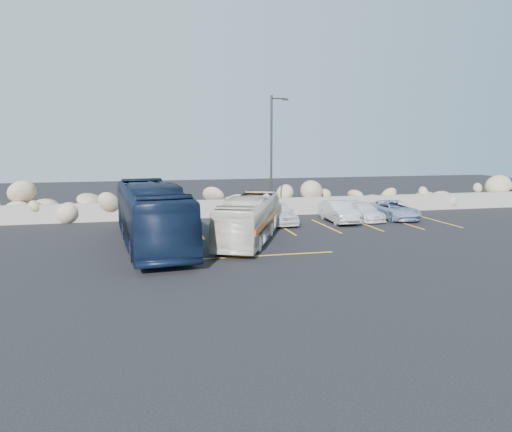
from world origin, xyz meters
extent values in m
plane|color=black|center=(0.00, 0.00, 0.00)|extent=(90.00, 90.00, 0.00)
cube|color=gray|center=(0.00, 12.00, 0.60)|extent=(60.00, 0.40, 1.20)
cube|color=#F1A91C|center=(-2.50, 7.00, 0.01)|extent=(0.12, 5.00, 0.01)
cube|color=#F1A91C|center=(2.60, 7.00, 0.01)|extent=(0.12, 5.00, 0.01)
cube|color=#F1A91C|center=(5.30, 7.00, 0.01)|extent=(0.12, 5.00, 0.01)
cube|color=#F1A91C|center=(7.90, 7.00, 0.01)|extent=(0.12, 5.00, 0.01)
cube|color=#F1A91C|center=(10.50, 7.00, 0.01)|extent=(0.12, 5.00, 0.01)
cube|color=#F1A91C|center=(13.10, 7.00, 0.01)|extent=(0.12, 5.00, 0.01)
cube|color=#F1A91C|center=(-1.00, 0.20, 0.01)|extent=(8.00, 0.12, 0.01)
cylinder|color=#2B2826|center=(2.50, 9.50, 4.00)|extent=(0.14, 0.14, 8.00)
cylinder|color=#2B2826|center=(2.95, 9.50, 7.80)|extent=(0.90, 0.08, 0.08)
cube|color=#2B2826|center=(3.40, 9.50, 7.75)|extent=(0.35, 0.18, 0.12)
imported|color=silver|center=(-0.31, 3.44, 1.18)|extent=(5.18, 8.60, 2.37)
imported|color=black|center=(-5.21, 3.38, 1.57)|extent=(3.62, 11.46, 3.14)
imported|color=silver|center=(2.67, 8.43, 0.70)|extent=(1.88, 4.20, 1.40)
imported|color=#AEAFB3|center=(6.64, 8.14, 0.68)|extent=(1.53, 4.15, 1.36)
imported|color=silver|center=(8.55, 8.62, 0.56)|extent=(1.80, 3.97, 1.13)
imported|color=#8393BA|center=(10.76, 8.60, 0.61)|extent=(2.21, 4.49, 1.23)
camera|label=1|loc=(-5.78, -21.34, 5.22)|focal=35.00mm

